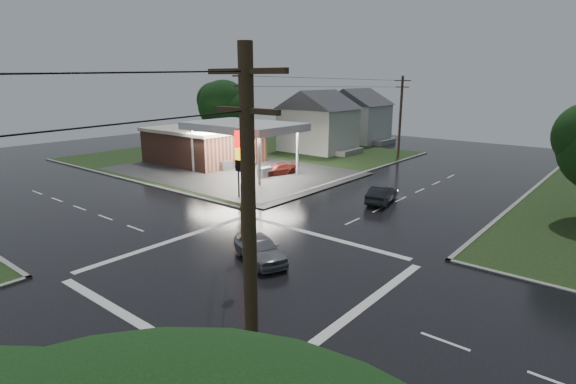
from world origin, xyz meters
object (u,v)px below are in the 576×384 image
Objects in this scene: utility_pole_n at (400,116)px; tree_nw_behind at (224,106)px; utility_pole_se at (250,281)px; car_crossing at (260,248)px; house_far at (356,115)px; car_pump at (278,169)px; house_near at (319,120)px; pylon_sign at (244,154)px; utility_pole_nw at (244,136)px; car_north at (382,194)px; gas_station at (209,143)px.

tree_nw_behind is (-24.34, -8.01, 0.71)m from utility_pole_n.
utility_pole_se is 15.42m from car_crossing.
car_pump is at bearing -75.78° from house_far.
car_crossing reaches higher than car_pump.
pylon_sign is at bearing -67.72° from house_near.
pylon_sign is 0.55× the size of utility_pole_nw.
car_crossing is 1.07× the size of car_pump.
car_north is at bearing -67.53° from utility_pole_n.
utility_pole_nw is at bearing -32.23° from gas_station.
utility_pole_se is 2.42× the size of car_crossing.
utility_pole_se is at bearing -114.42° from car_crossing.
house_near is 27.96m from car_north.
pylon_sign reaches higher than gas_station.
car_north is at bearing 33.67° from pylon_sign.
house_far is at bearing 107.92° from utility_pole_nw.
utility_pole_se reaches higher than house_near.
pylon_sign reaches higher than car_pump.
house_near is at bearing -85.24° from house_far.
car_pump is at bearing -28.06° from tree_nw_behind.
gas_station is 28.61m from house_far.
car_north is at bearing -55.73° from house_far.
utility_pole_n is 0.95× the size of house_near.
gas_station is 25.09m from car_north.
pylon_sign is at bearing 135.00° from utility_pole_nw.
house_near is (-10.45, 25.50, 0.39)m from pylon_sign.
gas_station is 4.37× the size of pylon_sign.
gas_station reaches higher than car_pump.
tree_nw_behind reaches higher than car_crossing.
utility_pole_nw is 2.57× the size of car_pump.
utility_pole_n is 11.67m from house_near.
utility_pole_n reaches higher than tree_nw_behind.
house_far is 37.74m from car_north.
car_north is (20.15, -19.04, -3.66)m from house_near.
house_near is at bearing 112.28° from pylon_sign.
pylon_sign is 30.49m from tree_nw_behind.
car_pump is at bearing 129.64° from utility_pole_se.
car_crossing is (9.19, -36.68, -4.69)m from utility_pole_n.
house_near is at bearing 123.79° from utility_pole_se.
tree_nw_behind reaches higher than gas_station.
tree_nw_behind reaches higher than car_north.
utility_pole_n is 1.05× the size of tree_nw_behind.
gas_station is 45.83m from utility_pole_se.
utility_pole_n is at bearing 90.00° from utility_pole_nw.
car_north is (21.15, -31.04, -3.66)m from house_far.
gas_station is at bearing -159.61° from car_pump.
tree_nw_behind is 44.45m from car_crossing.
utility_pole_se is 1.05× the size of utility_pole_n.
pylon_sign is 12.10m from car_north.
house_near reaches higher than car_north.
utility_pole_se reaches higher than utility_pole_n.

